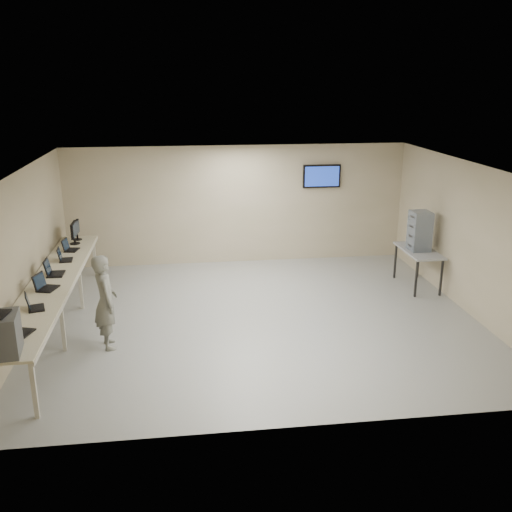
{
  "coord_description": "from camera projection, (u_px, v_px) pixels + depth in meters",
  "views": [
    {
      "loc": [
        -1.31,
        -9.69,
        4.26
      ],
      "look_at": [
        0.0,
        0.2,
        1.15
      ],
      "focal_mm": 40.0,
      "sensor_mm": 36.0,
      "label": 1
    }
  ],
  "objects": [
    {
      "name": "workbench",
      "position": [
        53.0,
        285.0,
        9.9
      ],
      "size": [
        0.76,
        6.0,
        0.9
      ],
      "color": "#C9BB8B",
      "rests_on": "ground"
    },
    {
      "name": "monitor_far",
      "position": [
        77.0,
        228.0,
        12.35
      ],
      "size": [
        0.19,
        0.43,
        0.42
      ],
      "color": "black",
      "rests_on": "workbench"
    },
    {
      "name": "room",
      "position": [
        259.0,
        244.0,
        10.24
      ],
      "size": [
        8.01,
        7.01,
        2.81
      ],
      "color": "#969692",
      "rests_on": "ground"
    },
    {
      "name": "storage_bins",
      "position": [
        420.0,
        231.0,
        11.85
      ],
      "size": [
        0.39,
        0.44,
        0.83
      ],
      "color": "slate",
      "rests_on": "side_table"
    },
    {
      "name": "laptop_5",
      "position": [
        69.0,
        248.0,
        11.62
      ],
      "size": [
        0.32,
        0.36,
        0.25
      ],
      "rotation": [
        0.0,
        0.0,
        -0.18
      ],
      "color": "black",
      "rests_on": "workbench"
    },
    {
      "name": "laptop_2",
      "position": [
        44.0,
        285.0,
        9.48
      ],
      "size": [
        0.39,
        0.42,
        0.28
      ],
      "rotation": [
        0.0,
        0.0,
        -0.28
      ],
      "color": "black",
      "rests_on": "workbench"
    },
    {
      "name": "equipment_box",
      "position": [
        0.0,
        335.0,
        7.19
      ],
      "size": [
        0.51,
        0.57,
        0.54
      ],
      "primitive_type": "cube",
      "rotation": [
        0.0,
        0.0,
        0.13
      ],
      "color": "#5B5D5E",
      "rests_on": "workbench"
    },
    {
      "name": "side_table",
      "position": [
        419.0,
        253.0,
        12.0
      ],
      "size": [
        0.64,
        1.36,
        0.82
      ],
      "color": "gray",
      "rests_on": "ground"
    },
    {
      "name": "monitor_near",
      "position": [
        74.0,
        231.0,
        12.03
      ],
      "size": [
        0.21,
        0.47,
        0.47
      ],
      "color": "black",
      "rests_on": "workbench"
    },
    {
      "name": "soldier",
      "position": [
        106.0,
        302.0,
        9.25
      ],
      "size": [
        0.52,
        0.66,
        1.59
      ],
      "primitive_type": "imported",
      "rotation": [
        0.0,
        0.0,
        1.83
      ],
      "color": "#65685A",
      "rests_on": "ground"
    },
    {
      "name": "laptop_1",
      "position": [
        32.0,
        305.0,
        8.67
      ],
      "size": [
        0.34,
        0.37,
        0.25
      ],
      "rotation": [
        0.0,
        0.0,
        0.27
      ],
      "color": "black",
      "rests_on": "workbench"
    },
    {
      "name": "laptop_0",
      "position": [
        15.0,
        330.0,
        7.79
      ],
      "size": [
        0.41,
        0.44,
        0.29
      ],
      "rotation": [
        0.0,
        0.0,
        -0.32
      ],
      "color": "black",
      "rests_on": "workbench"
    },
    {
      "name": "laptop_3",
      "position": [
        52.0,
        271.0,
        10.18
      ],
      "size": [
        0.31,
        0.38,
        0.29
      ],
      "rotation": [
        0.0,
        0.0,
        0.01
      ],
      "color": "black",
      "rests_on": "workbench"
    },
    {
      "name": "laptop_4",
      "position": [
        63.0,
        257.0,
        10.98
      ],
      "size": [
        0.29,
        0.34,
        0.25
      ],
      "rotation": [
        0.0,
        0.0,
        0.09
      ],
      "color": "black",
      "rests_on": "workbench"
    }
  ]
}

